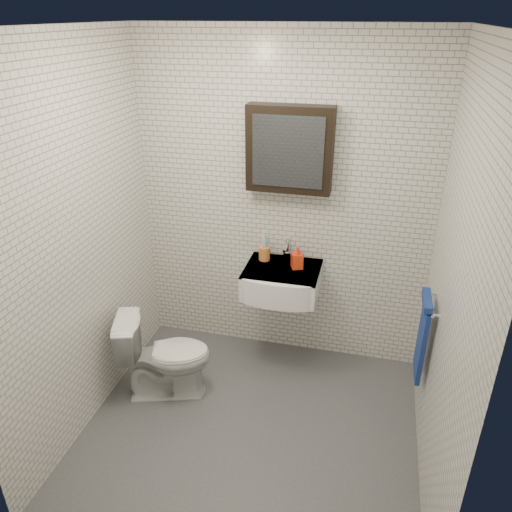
# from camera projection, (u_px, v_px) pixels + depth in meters

# --- Properties ---
(ground) EXTENTS (2.20, 2.00, 0.01)m
(ground) POSITION_uv_depth(u_px,v_px,m) (250.00, 428.00, 3.40)
(ground) COLOR #484A4F
(ground) RESTS_ON ground
(room_shell) EXTENTS (2.22, 2.02, 2.51)m
(room_shell) POSITION_uv_depth(u_px,v_px,m) (249.00, 232.00, 2.75)
(room_shell) COLOR silver
(room_shell) RESTS_ON ground
(washbasin) EXTENTS (0.55, 0.50, 0.20)m
(washbasin) POSITION_uv_depth(u_px,v_px,m) (281.00, 282.00, 3.69)
(washbasin) COLOR white
(washbasin) RESTS_ON room_shell
(faucet) EXTENTS (0.06, 0.20, 0.15)m
(faucet) POSITION_uv_depth(u_px,v_px,m) (287.00, 251.00, 3.79)
(faucet) COLOR silver
(faucet) RESTS_ON washbasin
(mirror_cabinet) EXTENTS (0.60, 0.15, 0.60)m
(mirror_cabinet) POSITION_uv_depth(u_px,v_px,m) (290.00, 149.00, 3.44)
(mirror_cabinet) COLOR black
(mirror_cabinet) RESTS_ON room_shell
(towel_rail) EXTENTS (0.09, 0.30, 0.58)m
(towel_rail) POSITION_uv_depth(u_px,v_px,m) (423.00, 334.00, 3.16)
(towel_rail) COLOR silver
(towel_rail) RESTS_ON room_shell
(toothbrush_cup) EXTENTS (0.11, 0.11, 0.23)m
(toothbrush_cup) POSITION_uv_depth(u_px,v_px,m) (264.00, 253.00, 3.79)
(toothbrush_cup) COLOR #BF6D2F
(toothbrush_cup) RESTS_ON washbasin
(soap_bottle) EXTENTS (0.10, 0.10, 0.17)m
(soap_bottle) POSITION_uv_depth(u_px,v_px,m) (297.00, 257.00, 3.65)
(soap_bottle) COLOR orange
(soap_bottle) RESTS_ON washbasin
(toilet) EXTENTS (0.73, 0.55, 0.66)m
(toilet) POSITION_uv_depth(u_px,v_px,m) (165.00, 355.00, 3.60)
(toilet) COLOR white
(toilet) RESTS_ON ground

